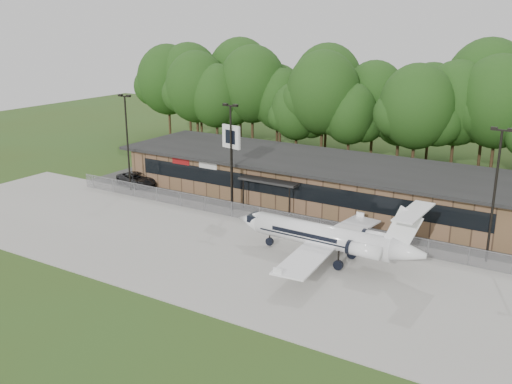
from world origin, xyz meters
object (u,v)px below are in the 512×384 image
Objects in this scene: suv at (136,179)px; business_jet at (329,238)px; terminal at (314,179)px; pole_sign at (231,146)px.

business_jet is at bearing -91.59° from suv.
terminal is 2.63× the size of business_jet.
pole_sign is at bearing -125.78° from terminal.
business_jet is 27.80m from suv.
suv is at bearing -174.12° from pole_sign.
pole_sign reaches higher than business_jet.
suv is at bearing 165.00° from business_jet.
terminal is 9.72m from pole_sign.
suv is 0.63× the size of pole_sign.
business_jet is 15.03m from pole_sign.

